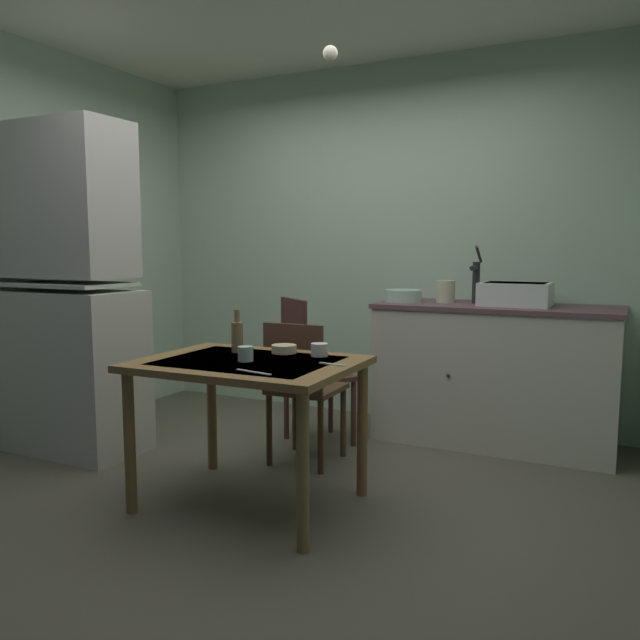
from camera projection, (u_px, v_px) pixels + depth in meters
ground_plane at (270, 490)px, 3.44m from camera, size 4.90×4.90×0.00m
wall_back at (387, 244)px, 4.85m from camera, size 4.00×0.10×2.68m
wall_left at (8, 243)px, 4.17m from camera, size 0.10×3.52×2.68m
hutch_cabinet at (71, 301)px, 4.02m from camera, size 0.88×0.51×2.08m
counter_cabinet at (494, 374)px, 4.21m from camera, size 1.56×0.64×0.93m
sink_basin at (516, 294)px, 4.10m from camera, size 0.44×0.34×0.15m
hand_pump at (476, 278)px, 4.25m from camera, size 0.05×0.27×0.39m
mixing_bowl_counter at (403, 296)px, 4.39m from camera, size 0.25×0.25×0.08m
stoneware_crock at (446, 291)px, 4.33m from camera, size 0.13×0.13×0.15m
dining_table at (249, 380)px, 3.19m from camera, size 1.09×0.84×0.75m
chair_far_side at (302, 387)px, 3.80m from camera, size 0.41×0.41×0.87m
chair_by_counter at (309, 368)px, 4.19m from camera, size 0.56×0.56×0.98m
serving_bowl_wide at (284, 349)px, 3.40m from camera, size 0.14×0.14×0.04m
teacup_mint at (319, 350)px, 3.30m from camera, size 0.09×0.09×0.07m
teacup_cream at (246, 354)px, 3.15m from camera, size 0.08×0.08×0.07m
glass_bottle at (237, 336)px, 3.41m from camera, size 0.06×0.06×0.23m
table_knife at (254, 372)px, 2.87m from camera, size 0.21×0.05×0.00m
teaspoon_near_bowl at (332, 364)px, 3.06m from camera, size 0.14×0.04×0.00m
pendant_bulb at (330, 53)px, 3.36m from camera, size 0.08×0.08×0.08m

